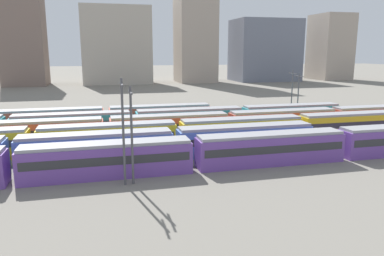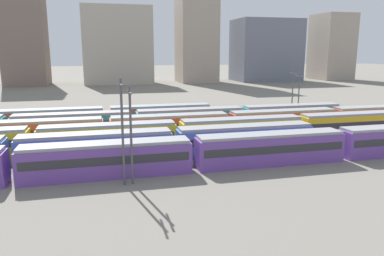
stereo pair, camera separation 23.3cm
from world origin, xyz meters
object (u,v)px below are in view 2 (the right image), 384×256
(train_track_1, at_px, (97,148))
(train_track_2, at_px, (178,134))
(train_track_5, at_px, (49,120))
(catenary_pole_0, at_px, (122,127))
(catenary_pole_2, at_px, (131,131))
(train_track_0, at_px, (270,148))
(train_track_4, at_px, (134,122))
(catenary_pole_1, at_px, (299,92))
(catenary_pole_3, at_px, (293,91))
(train_track_3, at_px, (170,126))

(train_track_1, height_order, train_track_2, same)
(train_track_5, height_order, catenary_pole_0, catenary_pole_0)
(train_track_2, height_order, catenary_pole_2, catenary_pole_2)
(train_track_0, height_order, train_track_4, same)
(train_track_2, relative_size, train_track_5, 1.34)
(train_track_1, height_order, catenary_pole_1, catenary_pole_1)
(train_track_2, relative_size, catenary_pole_1, 8.49)
(catenary_pole_1, distance_m, catenary_pole_3, 1.51)
(train_track_2, height_order, catenary_pole_1, catenary_pole_1)
(train_track_1, bearing_deg, train_track_0, -14.55)
(train_track_2, height_order, train_track_5, same)
(catenary_pole_1, bearing_deg, train_track_2, -147.45)
(train_track_1, height_order, catenary_pole_0, catenary_pole_0)
(train_track_4, bearing_deg, catenary_pole_1, 13.39)
(train_track_4, distance_m, catenary_pole_0, 24.40)
(train_track_3, distance_m, catenary_pole_3, 30.97)
(train_track_4, distance_m, catenary_pole_2, 24.13)
(train_track_4, height_order, train_track_5, same)
(train_track_0, relative_size, train_track_3, 1.00)
(train_track_0, xyz_separation_m, train_track_4, (-14.27, 20.80, 0.00))
(catenary_pole_2, height_order, catenary_pole_3, catenary_pole_2)
(train_track_2, distance_m, train_track_5, 24.46)
(train_track_3, xyz_separation_m, catenary_pole_1, (29.24, 13.36, 3.02))
(train_track_0, xyz_separation_m, train_track_3, (-9.21, 15.60, 0.00))
(train_track_3, bearing_deg, train_track_2, -88.24)
(catenary_pole_0, height_order, catenary_pole_1, catenary_pole_0)
(train_track_1, relative_size, train_track_5, 1.00)
(train_track_5, height_order, catenary_pole_2, catenary_pole_2)
(catenary_pole_3, bearing_deg, train_track_0, -122.70)
(train_track_5, bearing_deg, train_track_0, -42.98)
(train_track_1, distance_m, train_track_3, 15.01)
(train_track_0, xyz_separation_m, train_track_5, (-27.90, 26.00, -0.00))
(train_track_0, bearing_deg, catenary_pole_1, 55.34)
(catenary_pole_0, bearing_deg, train_track_3, 66.49)
(train_track_1, bearing_deg, catenary_pole_2, -66.68)
(catenary_pole_0, distance_m, catenary_pole_3, 48.07)
(train_track_1, xyz_separation_m, catenary_pole_0, (2.70, -8.27, 4.00))
(train_track_0, xyz_separation_m, catenary_pole_3, (18.56, 28.90, 3.35))
(catenary_pole_0, height_order, catenary_pole_3, catenary_pole_0)
(catenary_pole_1, height_order, catenary_pole_3, catenary_pole_3)
(catenary_pole_0, height_order, catenary_pole_2, catenary_pole_0)
(catenary_pole_0, relative_size, catenary_pole_2, 1.08)
(train_track_5, relative_size, catenary_pole_1, 6.34)
(train_track_5, relative_size, catenary_pole_2, 5.63)
(catenary_pole_2, bearing_deg, train_track_5, 111.46)
(catenary_pole_0, distance_m, catenary_pole_1, 49.22)
(train_track_0, xyz_separation_m, catenary_pole_1, (20.03, 28.96, 3.02))
(train_track_3, bearing_deg, train_track_4, 134.20)
(train_track_0, distance_m, catenary_pole_3, 34.51)
(train_track_1, relative_size, train_track_4, 0.75)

